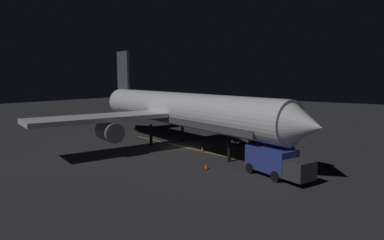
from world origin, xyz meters
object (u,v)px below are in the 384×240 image
Objects in this scene: airliner at (176,110)px; traffic_cone_near_left at (236,143)px; traffic_cone_near_right at (266,155)px; baggage_truck at (276,162)px; traffic_cone_far at (202,149)px; traffic_cone_under_wing at (206,166)px; catering_truck at (249,133)px; ground_crew_worker at (293,154)px.

airliner is 8.77m from traffic_cone_near_left.
baggage_truck is at bearing 29.81° from traffic_cone_near_right.
traffic_cone_far is (1.64, -7.18, 0.00)m from traffic_cone_near_right.
baggage_truck is 11.72m from traffic_cone_far.
baggage_truck reaches higher than traffic_cone_far.
traffic_cone_under_wing is 7.41m from traffic_cone_far.
traffic_cone_under_wing is at bearing -19.65° from traffic_cone_near_right.
catering_truck reaches higher than traffic_cone_near_left.
traffic_cone_near_right is at bearing 160.35° from traffic_cone_under_wing.
baggage_truck is at bearing 42.49° from traffic_cone_near_left.
airliner is 70.94× the size of traffic_cone_near_left.
traffic_cone_near_left is at bearing -125.03° from traffic_cone_near_right.
traffic_cone_near_left is (-4.52, -8.92, -0.64)m from ground_crew_worker.
traffic_cone_far is at bearing -11.86° from traffic_cone_near_left.
catering_truck is at bearing -145.30° from baggage_truck.
ground_crew_worker is 9.17m from traffic_cone_under_wing.
ground_crew_worker is 3.16× the size of traffic_cone_near_left.
catering_truck is at bearing -168.66° from traffic_cone_under_wing.
ground_crew_worker reaches higher than traffic_cone_under_wing.
ground_crew_worker is 10.02m from traffic_cone_near_left.
baggage_truck is 16.10m from catering_truck.
airliner is 10.60m from catering_truck.
airliner is 70.94× the size of traffic_cone_far.
airliner reaches higher than traffic_cone_under_wing.
traffic_cone_near_right is (7.03, 5.61, -0.92)m from catering_truck.
airliner is at bearing -46.03° from traffic_cone_near_left.
catering_truck is (-8.17, 5.87, -3.34)m from airliner.
traffic_cone_near_left is at bearing -116.88° from ground_crew_worker.
traffic_cone_near_left is 1.00× the size of traffic_cone_far.
baggage_truck is at bearing 101.94° from traffic_cone_under_wing.
traffic_cone_far is at bearing -113.04° from baggage_truck.
traffic_cone_under_wing is at bearing 15.60° from traffic_cone_near_left.
baggage_truck is at bearing 71.38° from airliner.
baggage_truck is 11.76× the size of traffic_cone_near_left.
ground_crew_worker is 3.16× the size of traffic_cone_under_wing.
traffic_cone_far is at bearing -10.27° from catering_truck.
airliner reaches higher than traffic_cone_near_left.
ground_crew_worker is 10.25m from traffic_cone_far.
ground_crew_worker is at bearing -174.21° from baggage_truck.
traffic_cone_near_right is at bearing 95.70° from airliner.
traffic_cone_far is (0.50, 4.30, -4.27)m from airliner.
airliner is at bearing -84.30° from traffic_cone_near_right.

